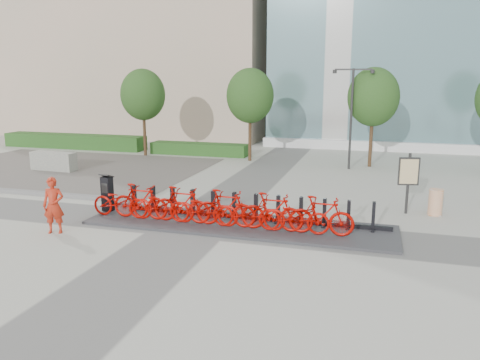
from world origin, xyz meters
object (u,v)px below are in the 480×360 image
(kiosk, at_px, (107,193))
(construction_barrel, at_px, (435,202))
(bike_0, at_px, (120,201))
(worker_red, at_px, (54,205))
(map_sign, at_px, (409,174))
(jersey_barrier, at_px, (54,161))

(kiosk, bearing_deg, construction_barrel, 21.09)
(bike_0, distance_m, construction_barrel, 10.47)
(worker_red, bearing_deg, construction_barrel, 6.44)
(kiosk, distance_m, construction_barrel, 11.07)
(worker_red, bearing_deg, map_sign, 7.99)
(bike_0, bearing_deg, jersey_barrier, 49.37)
(bike_0, height_order, jersey_barrier, bike_0)
(construction_barrel, height_order, map_sign, map_sign)
(worker_red, relative_size, map_sign, 0.81)
(construction_barrel, bearing_deg, kiosk, -164.88)
(construction_barrel, bearing_deg, map_sign, -174.16)
(kiosk, bearing_deg, jersey_barrier, 144.51)
(jersey_barrier, xyz_separation_m, map_sign, (16.57, -3.22, 0.91))
(jersey_barrier, bearing_deg, bike_0, -37.60)
(worker_red, relative_size, construction_barrel, 1.91)
(bike_0, xyz_separation_m, map_sign, (8.98, 3.29, 0.78))
(jersey_barrier, distance_m, map_sign, 16.90)
(worker_red, distance_m, map_sign, 11.34)
(construction_barrel, bearing_deg, jersey_barrier, 169.87)
(bike_0, height_order, worker_red, worker_red)
(bike_0, height_order, map_sign, map_sign)
(kiosk, height_order, jersey_barrier, kiosk)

